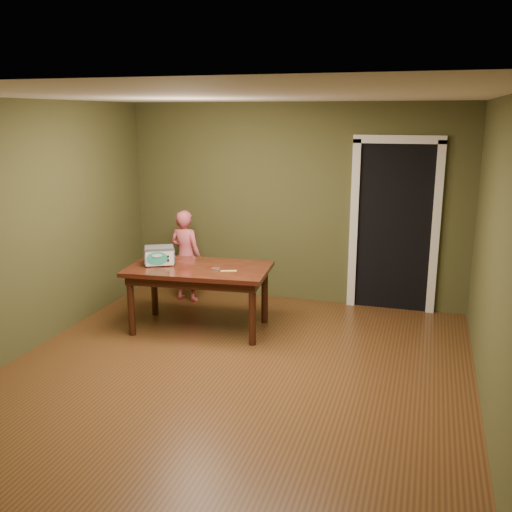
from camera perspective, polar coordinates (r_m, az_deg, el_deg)
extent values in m
plane|color=brown|center=(5.60, -2.50, -11.94)|extent=(5.00, 5.00, 0.00)
cube|color=#424424|center=(7.52, 3.80, 5.21)|extent=(4.50, 0.02, 2.60)
cube|color=#424424|center=(3.04, -18.96, -9.02)|extent=(4.50, 0.02, 2.60)
cube|color=#424424|center=(6.27, -22.41, 2.41)|extent=(0.02, 5.00, 2.60)
cube|color=#424424|center=(4.90, 22.96, -0.67)|extent=(0.02, 5.00, 2.60)
cube|color=white|center=(5.03, -2.83, 15.73)|extent=(4.50, 5.00, 0.02)
cube|color=black|center=(7.67, 13.79, 3.12)|extent=(0.90, 0.60, 2.10)
cube|color=black|center=(7.36, 13.64, 2.68)|extent=(0.90, 0.02, 2.10)
cube|color=white|center=(7.39, 9.76, 2.92)|extent=(0.10, 0.06, 2.20)
cube|color=white|center=(7.34, 17.52, 2.39)|extent=(0.10, 0.06, 2.20)
cube|color=white|center=(7.22, 14.14, 11.25)|extent=(1.10, 0.06, 0.10)
cube|color=black|center=(6.56, -5.72, -1.29)|extent=(1.68, 1.04, 0.05)
cube|color=black|center=(6.58, -5.71, -1.92)|extent=(1.55, 0.91, 0.10)
cylinder|color=black|center=(6.60, -12.39, -4.86)|extent=(0.08, 0.08, 0.70)
cylinder|color=black|center=(7.21, -10.14, -3.13)|extent=(0.08, 0.08, 0.70)
cylinder|color=black|center=(6.17, -0.37, -5.84)|extent=(0.08, 0.08, 0.70)
cylinder|color=black|center=(6.82, 0.87, -3.89)|extent=(0.08, 0.08, 0.70)
cylinder|color=#4C4F54|center=(6.62, -10.72, -1.03)|extent=(0.02, 0.02, 0.01)
cylinder|color=#4C4F54|center=(6.79, -10.74, -0.66)|extent=(0.02, 0.02, 0.01)
cylinder|color=#4C4F54|center=(6.62, -8.45, -0.92)|extent=(0.02, 0.02, 0.01)
cylinder|color=#4C4F54|center=(6.79, -8.52, -0.55)|extent=(0.02, 0.02, 0.01)
cube|color=white|center=(6.68, -9.64, 0.01)|extent=(0.39, 0.35, 0.18)
cube|color=#4C4F54|center=(6.66, -9.67, 0.81)|extent=(0.39, 0.36, 0.03)
cube|color=#4C4F54|center=(6.68, -11.06, -0.05)|extent=(0.11, 0.19, 0.14)
cube|color=#4C4F54|center=(6.69, -8.22, 0.08)|extent=(0.11, 0.19, 0.14)
ellipsoid|color=teal|center=(6.57, -9.85, -0.24)|extent=(0.22, 0.12, 0.15)
cylinder|color=black|center=(6.56, -8.79, -0.03)|extent=(0.02, 0.02, 0.02)
cylinder|color=black|center=(6.57, -8.77, -0.42)|extent=(0.02, 0.02, 0.02)
cylinder|color=silver|center=(6.40, -4.05, -1.32)|extent=(0.10, 0.10, 0.02)
cylinder|color=#502D1A|center=(6.39, -4.05, -1.26)|extent=(0.09, 0.09, 0.01)
cube|color=#F8EF6C|center=(6.34, -2.75, -1.50)|extent=(0.18, 0.08, 0.01)
imported|color=#DB5A67|center=(7.63, -7.04, 0.02)|extent=(0.49, 0.37, 1.23)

